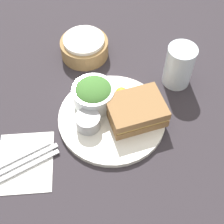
{
  "coord_description": "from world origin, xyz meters",
  "views": [
    {
      "loc": [
        -0.04,
        -0.49,
        0.73
      ],
      "look_at": [
        0.0,
        0.0,
        0.04
      ],
      "focal_mm": 50.0,
      "sensor_mm": 36.0,
      "label": 1
    }
  ],
  "objects_px": {
    "dressing_cup": "(88,121)",
    "bread_basket": "(84,47)",
    "plate": "(112,118)",
    "drink_glass": "(179,66)",
    "fork": "(27,167)",
    "salad_bowl": "(94,94)",
    "knife": "(25,161)",
    "sandwich": "(136,111)",
    "spoon": "(22,156)"
  },
  "relations": [
    {
      "from": "plate",
      "to": "fork",
      "type": "distance_m",
      "value": 0.26
    },
    {
      "from": "sandwich",
      "to": "spoon",
      "type": "height_order",
      "value": "sandwich"
    },
    {
      "from": "spoon",
      "to": "bread_basket",
      "type": "bearing_deg",
      "value": -141.8
    },
    {
      "from": "salad_bowl",
      "to": "dressing_cup",
      "type": "xyz_separation_m",
      "value": [
        -0.02,
        -0.08,
        -0.02
      ]
    },
    {
      "from": "salad_bowl",
      "to": "knife",
      "type": "relative_size",
      "value": 0.64
    },
    {
      "from": "dressing_cup",
      "to": "plate",
      "type": "bearing_deg",
      "value": 21.52
    },
    {
      "from": "dressing_cup",
      "to": "bread_basket",
      "type": "bearing_deg",
      "value": 90.49
    },
    {
      "from": "dressing_cup",
      "to": "spoon",
      "type": "relative_size",
      "value": 0.42
    },
    {
      "from": "dressing_cup",
      "to": "bread_basket",
      "type": "relative_size",
      "value": 0.44
    },
    {
      "from": "dressing_cup",
      "to": "drink_glass",
      "type": "distance_m",
      "value": 0.31
    },
    {
      "from": "salad_bowl",
      "to": "dressing_cup",
      "type": "height_order",
      "value": "salad_bowl"
    },
    {
      "from": "knife",
      "to": "salad_bowl",
      "type": "bearing_deg",
      "value": -164.35
    },
    {
      "from": "plate",
      "to": "salad_bowl",
      "type": "relative_size",
      "value": 2.55
    },
    {
      "from": "plate",
      "to": "drink_glass",
      "type": "bearing_deg",
      "value": 31.84
    },
    {
      "from": "plate",
      "to": "bread_basket",
      "type": "xyz_separation_m",
      "value": [
        -0.07,
        0.26,
        0.02
      ]
    },
    {
      "from": "fork",
      "to": "knife",
      "type": "xyz_separation_m",
      "value": [
        -0.01,
        0.02,
        0.0
      ]
    },
    {
      "from": "sandwich",
      "to": "salad_bowl",
      "type": "height_order",
      "value": "salad_bowl"
    },
    {
      "from": "sandwich",
      "to": "knife",
      "type": "xyz_separation_m",
      "value": [
        -0.3,
        -0.11,
        -0.04
      ]
    },
    {
      "from": "plate",
      "to": "knife",
      "type": "xyz_separation_m",
      "value": [
        -0.23,
        -0.12,
        -0.0
      ]
    },
    {
      "from": "plate",
      "to": "sandwich",
      "type": "distance_m",
      "value": 0.07
    },
    {
      "from": "spoon",
      "to": "sandwich",
      "type": "bearing_deg",
      "value": 170.6
    },
    {
      "from": "dressing_cup",
      "to": "fork",
      "type": "relative_size",
      "value": 0.38
    },
    {
      "from": "plate",
      "to": "bread_basket",
      "type": "relative_size",
      "value": 1.96
    },
    {
      "from": "plate",
      "to": "dressing_cup",
      "type": "relative_size",
      "value": 4.48
    },
    {
      "from": "drink_glass",
      "to": "bread_basket",
      "type": "height_order",
      "value": "drink_glass"
    },
    {
      "from": "sandwich",
      "to": "dressing_cup",
      "type": "xyz_separation_m",
      "value": [
        -0.13,
        -0.02,
        -0.01
      ]
    },
    {
      "from": "spoon",
      "to": "fork",
      "type": "bearing_deg",
      "value": 90.0
    },
    {
      "from": "knife",
      "to": "drink_glass",
      "type": "bearing_deg",
      "value": -177.36
    },
    {
      "from": "plate",
      "to": "bread_basket",
      "type": "height_order",
      "value": "bread_basket"
    },
    {
      "from": "bread_basket",
      "to": "drink_glass",
      "type": "bearing_deg",
      "value": -26.27
    },
    {
      "from": "fork",
      "to": "bread_basket",
      "type": "bearing_deg",
      "value": -137.98
    },
    {
      "from": "sandwich",
      "to": "drink_glass",
      "type": "relative_size",
      "value": 1.31
    },
    {
      "from": "fork",
      "to": "salad_bowl",
      "type": "bearing_deg",
      "value": -160.46
    },
    {
      "from": "salad_bowl",
      "to": "drink_glass",
      "type": "bearing_deg",
      "value": 16.69
    },
    {
      "from": "plate",
      "to": "drink_glass",
      "type": "relative_size",
      "value": 2.27
    },
    {
      "from": "salad_bowl",
      "to": "fork",
      "type": "relative_size",
      "value": 0.67
    },
    {
      "from": "bread_basket",
      "to": "dressing_cup",
      "type": "bearing_deg",
      "value": -89.51
    },
    {
      "from": "fork",
      "to": "plate",
      "type": "bearing_deg",
      "value": -176.04
    },
    {
      "from": "fork",
      "to": "spoon",
      "type": "xyz_separation_m",
      "value": [
        -0.02,
        0.03,
        0.0
      ]
    },
    {
      "from": "drink_glass",
      "to": "spoon",
      "type": "bearing_deg",
      "value": -153.06
    },
    {
      "from": "drink_glass",
      "to": "fork",
      "type": "distance_m",
      "value": 0.51
    },
    {
      "from": "bread_basket",
      "to": "spoon",
      "type": "relative_size",
      "value": 0.97
    },
    {
      "from": "knife",
      "to": "spoon",
      "type": "relative_size",
      "value": 1.17
    },
    {
      "from": "plate",
      "to": "sandwich",
      "type": "bearing_deg",
      "value": -5.56
    },
    {
      "from": "salad_bowl",
      "to": "drink_glass",
      "type": "xyz_separation_m",
      "value": [
        0.25,
        0.08,
        0.01
      ]
    },
    {
      "from": "sandwich",
      "to": "drink_glass",
      "type": "height_order",
      "value": "drink_glass"
    },
    {
      "from": "fork",
      "to": "spoon",
      "type": "bearing_deg",
      "value": -90.0
    },
    {
      "from": "bread_basket",
      "to": "spoon",
      "type": "height_order",
      "value": "bread_basket"
    },
    {
      "from": "plate",
      "to": "fork",
      "type": "bearing_deg",
      "value": -149.69
    },
    {
      "from": "drink_glass",
      "to": "fork",
      "type": "height_order",
      "value": "drink_glass"
    }
  ]
}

